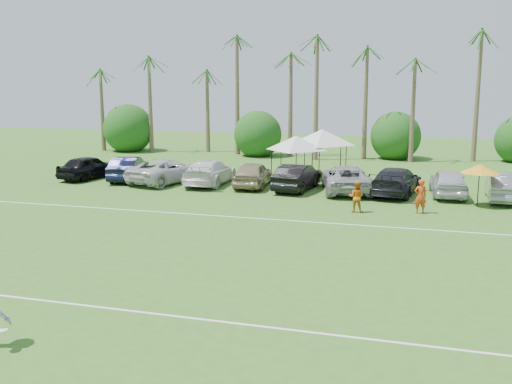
# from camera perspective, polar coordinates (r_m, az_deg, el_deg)

# --- Properties ---
(ground) EXTENTS (120.00, 120.00, 0.00)m
(ground) POSITION_cam_1_polar(r_m,az_deg,el_deg) (15.64, -16.41, -14.03)
(ground) COLOR #33641E
(ground) RESTS_ON ground
(field_lines) EXTENTS (80.00, 12.10, 0.01)m
(field_lines) POSITION_cam_1_polar(r_m,az_deg,el_deg) (22.34, -5.43, -6.01)
(field_lines) COLOR white
(field_lines) RESTS_ON ground
(palm_tree_0) EXTENTS (2.40, 2.40, 8.90)m
(palm_tree_0) POSITION_cam_1_polar(r_m,az_deg,el_deg) (58.15, -15.33, 11.46)
(palm_tree_0) COLOR brown
(palm_tree_0) RESTS_ON ground
(palm_tree_1) EXTENTS (2.40, 2.40, 9.90)m
(palm_tree_1) POSITION_cam_1_polar(r_m,az_deg,el_deg) (55.77, -10.86, 12.58)
(palm_tree_1) COLOR brown
(palm_tree_1) RESTS_ON ground
(palm_tree_2) EXTENTS (2.40, 2.40, 10.90)m
(palm_tree_2) POSITION_cam_1_polar(r_m,az_deg,el_deg) (53.77, -5.98, 13.71)
(palm_tree_2) COLOR brown
(palm_tree_2) RESTS_ON ground
(palm_tree_3) EXTENTS (2.40, 2.40, 11.90)m
(palm_tree_3) POSITION_cam_1_polar(r_m,az_deg,el_deg) (52.47, -1.81, 14.76)
(palm_tree_3) COLOR brown
(palm_tree_3) RESTS_ON ground
(palm_tree_4) EXTENTS (2.40, 2.40, 8.90)m
(palm_tree_4) POSITION_cam_1_polar(r_m,az_deg,el_deg) (51.29, 2.57, 11.96)
(palm_tree_4) COLOR brown
(palm_tree_4) RESTS_ON ground
(palm_tree_5) EXTENTS (2.40, 2.40, 9.90)m
(palm_tree_5) POSITION_cam_1_polar(r_m,az_deg,el_deg) (50.54, 7.11, 12.89)
(palm_tree_5) COLOR brown
(palm_tree_5) RESTS_ON ground
(palm_tree_6) EXTENTS (2.40, 2.40, 10.90)m
(palm_tree_6) POSITION_cam_1_polar(r_m,az_deg,el_deg) (50.12, 11.79, 13.76)
(palm_tree_6) COLOR brown
(palm_tree_6) RESTS_ON ground
(palm_tree_7) EXTENTS (2.40, 2.40, 11.90)m
(palm_tree_7) POSITION_cam_1_polar(r_m,az_deg,el_deg) (50.03, 16.55, 14.53)
(palm_tree_7) COLOR brown
(palm_tree_7) RESTS_ON ground
(palm_tree_8) EXTENTS (2.40, 2.40, 8.90)m
(palm_tree_8) POSITION_cam_1_polar(r_m,az_deg,el_deg) (50.17, 22.21, 11.21)
(palm_tree_8) COLOR brown
(palm_tree_8) RESTS_ON ground
(bush_tree_0) EXTENTS (4.00, 4.00, 4.00)m
(bush_tree_0) POSITION_cam_1_polar(r_m,az_deg,el_deg) (57.73, -11.97, 5.96)
(bush_tree_0) COLOR brown
(bush_tree_0) RESTS_ON ground
(bush_tree_1) EXTENTS (4.00, 4.00, 4.00)m
(bush_tree_1) POSITION_cam_1_polar(r_m,az_deg,el_deg) (52.95, 0.65, 5.78)
(bush_tree_1) COLOR brown
(bush_tree_1) RESTS_ON ground
(bush_tree_2) EXTENTS (4.00, 4.00, 4.00)m
(bush_tree_2) POSITION_cam_1_polar(r_m,az_deg,el_deg) (51.14, 13.79, 5.29)
(bush_tree_2) COLOR brown
(bush_tree_2) RESTS_ON ground
(sideline_player_a) EXTENTS (0.73, 0.59, 1.74)m
(sideline_player_a) POSITION_cam_1_polar(r_m,az_deg,el_deg) (29.79, 16.12, -0.41)
(sideline_player_a) COLOR #CC4716
(sideline_player_a) RESTS_ON ground
(sideline_player_b) EXTENTS (0.81, 0.65, 1.59)m
(sideline_player_b) POSITION_cam_1_polar(r_m,az_deg,el_deg) (29.33, 10.00, -0.47)
(sideline_player_b) COLOR #CC6916
(sideline_player_b) RESTS_ON ground
(canopy_tent_left) EXTENTS (4.26, 4.26, 3.45)m
(canopy_tent_left) POSITION_cam_1_polar(r_m,az_deg,el_deg) (39.00, 4.05, 5.64)
(canopy_tent_left) COLOR black
(canopy_tent_left) RESTS_ON ground
(canopy_tent_right) EXTENTS (4.71, 4.71, 3.81)m
(canopy_tent_right) POSITION_cam_1_polar(r_m,az_deg,el_deg) (40.62, 6.65, 6.25)
(canopy_tent_right) COLOR black
(canopy_tent_right) RESTS_ON ground
(market_umbrella) EXTENTS (2.03, 2.03, 2.26)m
(market_umbrella) POSITION_cam_1_polar(r_m,az_deg,el_deg) (32.23, 21.47, 2.18)
(market_umbrella) COLOR black
(market_umbrella) RESTS_ON ground
(parked_car_0) EXTENTS (2.74, 4.99, 1.61)m
(parked_car_0) POSITION_cam_1_polar(r_m,az_deg,el_deg) (40.79, -16.40, 2.42)
(parked_car_0) COLOR black
(parked_car_0) RESTS_ON ground
(parked_car_1) EXTENTS (2.79, 5.14, 1.61)m
(parked_car_1) POSITION_cam_1_polar(r_m,az_deg,el_deg) (39.48, -12.63, 2.33)
(parked_car_1) COLOR black
(parked_car_1) RESTS_ON ground
(parked_car_2) EXTENTS (4.17, 6.30, 1.61)m
(parked_car_2) POSITION_cam_1_polar(r_m,az_deg,el_deg) (37.93, -8.92, 2.12)
(parked_car_2) COLOR silver
(parked_car_2) RESTS_ON ground
(parked_car_3) EXTENTS (2.33, 5.57, 1.61)m
(parked_car_3) POSITION_cam_1_polar(r_m,az_deg,el_deg) (36.99, -4.65, 2.00)
(parked_car_3) COLOR white
(parked_car_3) RESTS_ON ground
(parked_car_4) EXTENTS (2.18, 4.83, 1.61)m
(parked_car_4) POSITION_cam_1_polar(r_m,az_deg,el_deg) (36.03, -0.30, 1.80)
(parked_car_4) COLOR gray
(parked_car_4) RESTS_ON ground
(parked_car_5) EXTENTS (2.31, 5.06, 1.61)m
(parked_car_5) POSITION_cam_1_polar(r_m,az_deg,el_deg) (35.03, 4.18, 1.51)
(parked_car_5) COLOR black
(parked_car_5) RESTS_ON ground
(parked_car_6) EXTENTS (3.89, 6.24, 1.61)m
(parked_car_6) POSITION_cam_1_polar(r_m,az_deg,el_deg) (34.76, 8.99, 1.33)
(parked_car_6) COLOR #A2A2A4
(parked_car_6) RESTS_ON ground
(parked_car_7) EXTENTS (3.17, 5.85, 1.61)m
(parked_car_7) POSITION_cam_1_polar(r_m,az_deg,el_deg) (34.50, 13.82, 1.08)
(parked_car_7) COLOR black
(parked_car_7) RESTS_ON ground
(parked_car_8) EXTENTS (2.16, 4.82, 1.61)m
(parked_car_8) POSITION_cam_1_polar(r_m,az_deg,el_deg) (34.83, 18.67, 0.91)
(parked_car_8) COLOR silver
(parked_car_8) RESTS_ON ground
(parked_car_9) EXTENTS (1.87, 4.94, 1.61)m
(parked_car_9) POSITION_cam_1_polar(r_m,az_deg,el_deg) (34.61, 23.56, 0.51)
(parked_car_9) COLOR gray
(parked_car_9) RESTS_ON ground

